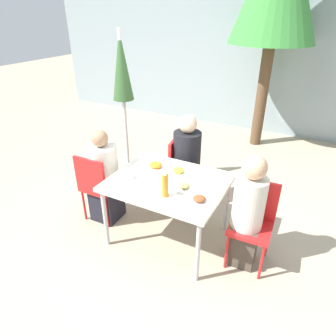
% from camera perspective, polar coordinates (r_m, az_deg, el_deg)
% --- Properties ---
extents(ground_plane, '(24.00, 24.00, 0.00)m').
position_cam_1_polar(ground_plane, '(3.57, 0.00, -12.87)').
color(ground_plane, tan).
extents(building_facade, '(10.00, 0.20, 3.00)m').
position_cam_1_polar(building_facade, '(6.58, 17.69, 19.67)').
color(building_facade, '#89999E').
rests_on(building_facade, ground).
extents(dining_table, '(1.19, 0.97, 0.75)m').
position_cam_1_polar(dining_table, '(3.16, 0.00, -3.36)').
color(dining_table, silver).
rests_on(dining_table, ground).
extents(chair_left, '(0.41, 0.41, 0.88)m').
position_cam_1_polar(chair_left, '(3.63, -13.36, -2.84)').
color(chair_left, red).
rests_on(chair_left, ground).
extents(person_left, '(0.35, 0.35, 1.17)m').
position_cam_1_polar(person_left, '(3.64, -12.01, -2.13)').
color(person_left, black).
rests_on(person_left, ground).
extents(chair_right, '(0.42, 0.42, 0.88)m').
position_cam_1_polar(chair_right, '(3.11, 15.93, -8.95)').
color(chair_right, red).
rests_on(chair_right, ground).
extents(person_right, '(0.30, 0.30, 1.22)m').
position_cam_1_polar(person_right, '(3.01, 14.87, -8.49)').
color(person_right, '#473D33').
rests_on(person_right, ground).
extents(chair_far, '(0.46, 0.46, 0.88)m').
position_cam_1_polar(chair_far, '(3.92, 2.60, 0.50)').
color(chair_far, red).
rests_on(chair_far, ground).
extents(person_far, '(0.36, 0.36, 1.23)m').
position_cam_1_polar(person_far, '(3.83, 3.55, 0.82)').
color(person_far, '#383842').
rests_on(person_far, ground).
extents(closed_umbrella, '(0.36, 0.36, 2.14)m').
position_cam_1_polar(closed_umbrella, '(4.04, -8.67, 16.20)').
color(closed_umbrella, '#333333').
rests_on(closed_umbrella, ground).
extents(plate_0, '(0.22, 0.22, 0.06)m').
position_cam_1_polar(plate_0, '(2.80, 5.96, -6.06)').
color(plate_0, white).
rests_on(plate_0, dining_table).
extents(plate_1, '(0.23, 0.23, 0.06)m').
position_cam_1_polar(plate_1, '(3.25, 1.93, -0.66)').
color(plate_1, white).
rests_on(plate_1, dining_table).
extents(plate_2, '(0.26, 0.26, 0.07)m').
position_cam_1_polar(plate_2, '(3.35, -2.36, 0.35)').
color(plate_2, white).
rests_on(plate_2, dining_table).
extents(plate_3, '(0.20, 0.20, 0.06)m').
position_cam_1_polar(plate_3, '(2.99, 2.99, -3.61)').
color(plate_3, white).
rests_on(plate_3, dining_table).
extents(bottle, '(0.07, 0.07, 0.26)m').
position_cam_1_polar(bottle, '(2.82, -0.55, -3.25)').
color(bottle, '#B7751E').
rests_on(bottle, dining_table).
extents(drinking_cup, '(0.07, 0.07, 0.09)m').
position_cam_1_polar(drinking_cup, '(3.00, -8.65, -3.24)').
color(drinking_cup, white).
rests_on(drinking_cup, dining_table).
extents(salad_bowl, '(0.19, 0.19, 0.05)m').
position_cam_1_polar(salad_bowl, '(3.22, -8.09, -1.31)').
color(salad_bowl, white).
rests_on(salad_bowl, dining_table).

